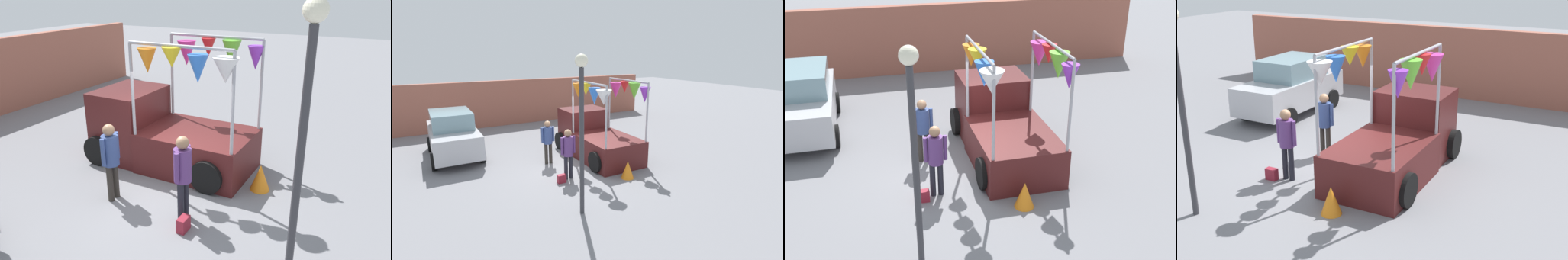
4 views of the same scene
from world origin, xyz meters
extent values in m
plane|color=slate|center=(0.00, 0.00, 0.00)|extent=(60.00, 60.00, 0.00)
cube|color=#4C1919|center=(1.40, -0.04, 0.50)|extent=(1.90, 2.60, 1.00)
cube|color=#4C1919|center=(1.40, 1.96, 0.90)|extent=(1.80, 1.40, 1.80)
cube|color=#8CB2C6|center=(1.40, 1.96, 1.35)|extent=(1.76, 1.37, 0.60)
cylinder|color=black|center=(0.45, 2.31, 0.38)|extent=(0.22, 0.76, 0.76)
cylinder|color=black|center=(2.35, 2.31, 0.38)|extent=(0.22, 0.76, 0.76)
cylinder|color=black|center=(0.45, -0.74, 0.38)|extent=(0.22, 0.76, 0.76)
cylinder|color=black|center=(2.35, -0.74, 0.38)|extent=(0.22, 0.76, 0.76)
cylinder|color=#A5A5AD|center=(0.53, 1.18, 2.07)|extent=(0.07, 0.07, 2.14)
cylinder|color=#A5A5AD|center=(2.27, 1.18, 2.07)|extent=(0.07, 0.07, 2.14)
cylinder|color=#A5A5AD|center=(0.53, -1.26, 2.07)|extent=(0.07, 0.07, 2.14)
cylinder|color=#A5A5AD|center=(2.27, -1.26, 2.07)|extent=(0.07, 0.07, 2.14)
cylinder|color=#A5A5AD|center=(0.53, -0.04, 3.14)|extent=(0.07, 2.44, 0.07)
cylinder|color=#A5A5AD|center=(2.27, -0.04, 3.14)|extent=(0.07, 2.44, 0.07)
cone|color=white|center=(0.53, -1.09, 2.74)|extent=(0.74, 0.74, 0.50)
cone|color=purple|center=(2.27, -1.09, 2.71)|extent=(0.55, 0.55, 0.55)
cone|color=blue|center=(0.53, -0.48, 2.72)|extent=(0.55, 0.55, 0.58)
cone|color=#66CC33|center=(2.27, -0.48, 2.77)|extent=(0.49, 0.49, 0.62)
cone|color=yellow|center=(0.53, 0.13, 2.90)|extent=(0.55, 0.55, 0.43)
cone|color=red|center=(2.27, 0.13, 2.87)|extent=(0.43, 0.43, 0.46)
cone|color=orange|center=(0.53, 0.74, 2.78)|extent=(0.53, 0.53, 0.54)
cone|color=#D83399|center=(2.27, 0.74, 2.68)|extent=(0.48, 0.48, 0.62)
cube|color=#B7B7BC|center=(-3.75, 3.53, 0.77)|extent=(1.70, 4.00, 0.90)
cube|color=#72939E|center=(-3.75, 3.68, 1.55)|extent=(1.50, 2.10, 0.66)
cylinder|color=black|center=(-2.90, 4.78, 0.32)|extent=(0.18, 0.64, 0.64)
cylinder|color=black|center=(-2.90, 2.28, 0.32)|extent=(0.18, 0.64, 0.64)
cylinder|color=black|center=(-0.75, -0.78, 0.41)|extent=(0.13, 0.13, 0.83)
cylinder|color=black|center=(-0.57, -0.78, 0.41)|extent=(0.13, 0.13, 0.83)
cylinder|color=#593372|center=(-0.66, -0.78, 1.15)|extent=(0.34, 0.34, 0.65)
sphere|color=#997051|center=(-0.66, -0.78, 1.61)|extent=(0.25, 0.25, 0.25)
cylinder|color=#593372|center=(-0.88, -0.78, 1.19)|extent=(0.09, 0.09, 0.59)
cylinder|color=#593372|center=(-0.44, -0.78, 1.19)|extent=(0.09, 0.09, 0.59)
cylinder|color=#2D2823|center=(-0.79, 0.90, 0.40)|extent=(0.13, 0.13, 0.81)
cylinder|color=#2D2823|center=(-0.61, 0.90, 0.40)|extent=(0.13, 0.13, 0.81)
cylinder|color=#33477F|center=(-0.70, 0.90, 1.13)|extent=(0.34, 0.34, 0.64)
sphere|color=#997051|center=(-0.70, 0.90, 1.57)|extent=(0.24, 0.24, 0.24)
cylinder|color=#33477F|center=(-0.92, 0.90, 1.16)|extent=(0.09, 0.09, 0.58)
cylinder|color=#33477F|center=(-0.48, 0.90, 1.16)|extent=(0.09, 0.09, 0.58)
cube|color=maroon|center=(-1.01, -0.98, 0.14)|extent=(0.28, 0.16, 0.28)
cylinder|color=#333338|center=(-1.34, -3.03, 1.93)|extent=(0.12, 0.12, 3.85)
sphere|color=#F2EDCC|center=(-1.34, -3.03, 4.01)|extent=(0.32, 0.32, 0.32)
cube|color=#9E5947|center=(0.00, 8.16, 1.30)|extent=(18.00, 0.36, 2.60)
cone|color=orange|center=(1.12, -1.74, 0.30)|extent=(0.49, 0.49, 0.60)
camera|label=1|loc=(-6.18, -3.95, 4.28)|focal=35.00mm
camera|label=2|loc=(-4.84, -9.52, 4.23)|focal=28.00mm
camera|label=3|loc=(-2.09, -10.27, 6.17)|focal=45.00mm
camera|label=4|loc=(5.97, -9.27, 4.94)|focal=45.00mm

